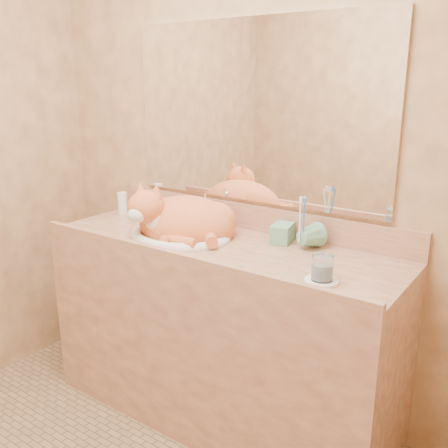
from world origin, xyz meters
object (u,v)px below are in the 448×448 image
Objects in this scene: toothbrush_cup at (301,239)px; water_glass at (322,268)px; sink_basin at (180,221)px; cat at (181,218)px; soap_dispenser at (279,226)px; vanity_counter at (220,332)px.

water_glass is at bearing -51.13° from toothbrush_cup.
toothbrush_cup is (0.53, 0.14, -0.02)m from sink_basin.
sink_basin is 0.02m from cat.
water_glass is at bearing -51.71° from soap_dispenser.
toothbrush_cup is (0.10, 0.00, -0.04)m from soap_dispenser.
water_glass is at bearing -22.55° from cat.
soap_dispenser is (0.22, 0.11, 0.52)m from vanity_counter.
soap_dispenser is at bearing -177.72° from toothbrush_cup.
sink_basin is at bearing -76.12° from cat.
soap_dispenser reaches higher than toothbrush_cup.
sink_basin is at bearing -174.37° from vanity_counter.
soap_dispenser is 0.41m from water_glass.
soap_dispenser is 1.68× the size of toothbrush_cup.
soap_dispenser is (0.43, 0.13, 0.02)m from sink_basin.
toothbrush_cup reaches higher than vanity_counter.
cat is at bearing -179.34° from vanity_counter.
soap_dispenser is at bearing 3.17° from cat.
toothbrush_cup reaches higher than water_glass.
toothbrush_cup is (0.33, 0.12, 0.48)m from vanity_counter.
vanity_counter is at bearing -160.31° from toothbrush_cup.
sink_basin is 0.76m from water_glass.
water_glass is at bearing -15.10° from vanity_counter.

